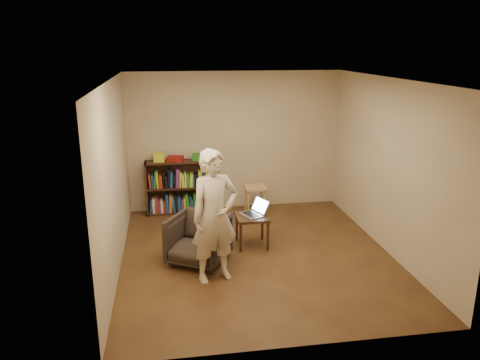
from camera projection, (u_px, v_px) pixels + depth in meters
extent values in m
plane|color=#422515|center=(257.00, 255.00, 7.06)|extent=(4.50, 4.50, 0.00)
plane|color=silver|center=(259.00, 80.00, 6.33)|extent=(4.50, 4.50, 0.00)
plane|color=beige|center=(235.00, 141.00, 8.83)|extent=(4.00, 0.00, 4.00)
plane|color=beige|center=(114.00, 178.00, 6.39)|extent=(0.00, 4.50, 4.50)
plane|color=beige|center=(389.00, 167.00, 6.99)|extent=(0.00, 4.50, 4.50)
cube|color=black|center=(147.00, 188.00, 8.64)|extent=(0.03, 0.30, 1.00)
cube|color=black|center=(210.00, 185.00, 8.81)|extent=(0.03, 0.30, 1.00)
cube|color=black|center=(178.00, 185.00, 8.86)|extent=(1.20, 0.02, 1.00)
cube|color=black|center=(180.00, 211.00, 8.86)|extent=(1.20, 0.30, 0.03)
cube|color=black|center=(179.00, 187.00, 8.73)|extent=(1.14, 0.30, 0.03)
cube|color=black|center=(178.00, 162.00, 8.59)|extent=(1.20, 0.30, 0.03)
cube|color=yellow|center=(159.00, 157.00, 8.51)|extent=(0.21, 0.16, 0.16)
cube|color=maroon|center=(175.00, 159.00, 8.55)|extent=(0.32, 0.27, 0.09)
cube|color=#297D21|center=(196.00, 157.00, 8.61)|extent=(0.15, 0.15, 0.13)
cube|color=silver|center=(206.00, 158.00, 8.66)|extent=(0.11, 0.11, 0.07)
cube|color=tan|center=(255.00, 187.00, 8.58)|extent=(0.38, 0.38, 0.04)
cylinder|color=tan|center=(248.00, 205.00, 8.49)|extent=(0.04, 0.04, 0.51)
cylinder|color=tan|center=(265.00, 204.00, 8.53)|extent=(0.04, 0.04, 0.51)
cylinder|color=tan|center=(246.00, 200.00, 8.77)|extent=(0.04, 0.04, 0.51)
cylinder|color=tan|center=(261.00, 199.00, 8.82)|extent=(0.04, 0.04, 0.51)
imported|color=#312820|center=(199.00, 239.00, 6.73)|extent=(1.05, 1.06, 0.71)
cube|color=black|center=(252.00, 217.00, 7.27)|extent=(0.49, 0.49, 0.04)
cylinder|color=black|center=(241.00, 238.00, 7.11)|extent=(0.04, 0.04, 0.45)
cylinder|color=black|center=(268.00, 236.00, 7.17)|extent=(0.04, 0.04, 0.45)
cylinder|color=black|center=(237.00, 228.00, 7.51)|extent=(0.04, 0.04, 0.45)
cylinder|color=black|center=(262.00, 226.00, 7.57)|extent=(0.04, 0.04, 0.45)
cube|color=#A9A8AD|center=(251.00, 215.00, 7.28)|extent=(0.37, 0.43, 0.02)
cube|color=black|center=(251.00, 214.00, 7.28)|extent=(0.25, 0.33, 0.00)
cube|color=#A9A8AD|center=(260.00, 205.00, 7.34)|extent=(0.26, 0.38, 0.23)
cube|color=#B6DDFF|center=(260.00, 205.00, 7.34)|extent=(0.22, 0.33, 0.18)
imported|color=beige|center=(215.00, 216.00, 6.11)|extent=(0.76, 0.62, 1.80)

